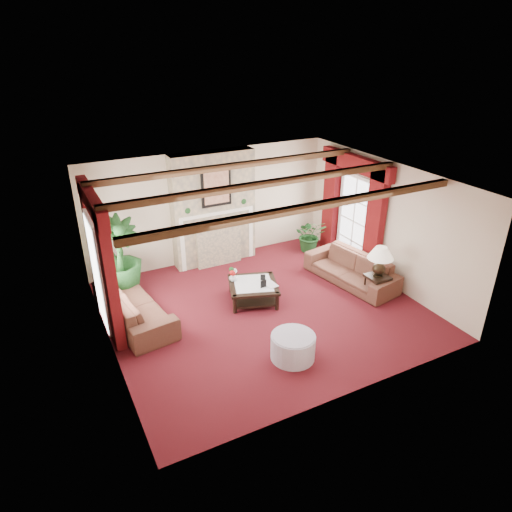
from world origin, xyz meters
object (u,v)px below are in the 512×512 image
coffee_table (253,292)px  sofa_left (133,300)px  sofa_right (351,265)px  side_table (376,287)px  potted_palm (121,273)px  ottoman (293,347)px

coffee_table → sofa_left: bearing=-170.5°
sofa_right → side_table: (0.06, -0.80, -0.17)m
potted_palm → coffee_table: size_ratio=1.93×
sofa_right → potted_palm: size_ratio=1.20×
coffee_table → ottoman: ottoman is taller
sofa_left → potted_palm: size_ratio=1.24×
ottoman → potted_palm: bearing=120.6°
sofa_right → ottoman: sofa_right is taller
ottoman → sofa_right: bearing=34.0°
side_table → ottoman: (-2.63, -0.93, -0.03)m
potted_palm → sofa_right: bearing=-21.4°
sofa_left → side_table: bearing=-115.1°
coffee_table → sofa_right: bearing=12.5°
sofa_right → potted_palm: 5.03m
ottoman → coffee_table: bearing=82.9°
coffee_table → side_table: side_table is taller
potted_palm → ottoman: 4.15m
sofa_left → sofa_right: (4.71, -0.68, -0.02)m
sofa_left → ottoman: 3.23m
coffee_table → side_table: bearing=-5.1°
sofa_left → side_table: size_ratio=4.59×
sofa_left → sofa_right: size_ratio=1.04×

